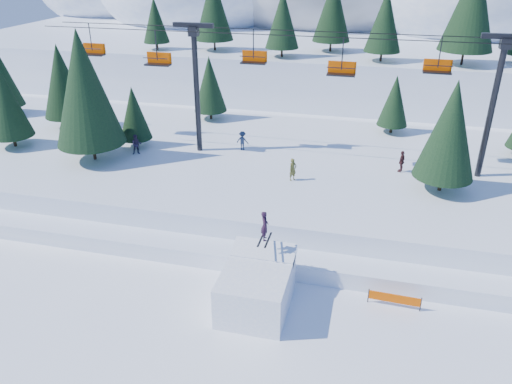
% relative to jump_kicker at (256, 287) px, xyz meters
% --- Properties ---
extents(ground, '(160.00, 160.00, 0.00)m').
position_rel_jump_kicker_xyz_m(ground, '(0.20, -2.28, -1.32)').
color(ground, white).
rests_on(ground, ground).
extents(mid_shelf, '(70.00, 22.00, 2.50)m').
position_rel_jump_kicker_xyz_m(mid_shelf, '(0.20, 15.72, -0.07)').
color(mid_shelf, white).
rests_on(mid_shelf, ground).
extents(berm, '(70.00, 6.00, 1.10)m').
position_rel_jump_kicker_xyz_m(berm, '(0.20, 5.72, -0.77)').
color(berm, white).
rests_on(berm, ground).
extents(mountain_ridge, '(119.00, 60.00, 26.46)m').
position_rel_jump_kicker_xyz_m(mountain_ridge, '(-4.88, 71.07, 8.32)').
color(mountain_ridge, white).
rests_on(mountain_ridge, ground).
extents(jump_kicker, '(3.58, 4.88, 5.22)m').
position_rel_jump_kicker_xyz_m(jump_kicker, '(0.00, 0.00, 0.00)').
color(jump_kicker, white).
rests_on(jump_kicker, ground).
extents(chairlift, '(46.00, 3.21, 10.28)m').
position_rel_jump_kicker_xyz_m(chairlift, '(1.30, 15.77, 8.00)').
color(chairlift, black).
rests_on(chairlift, mid_shelf).
extents(conifer_stand, '(63.76, 16.55, 10.22)m').
position_rel_jump_kicker_xyz_m(conifer_stand, '(3.03, 15.80, 5.88)').
color(conifer_stand, black).
rests_on(conifer_stand, mid_shelf).
extents(distant_skiers, '(31.38, 7.76, 1.80)m').
position_rel_jump_kicker_xyz_m(distant_skiers, '(0.96, 15.62, 2.02)').
color(distant_skiers, '#1E3236').
rests_on(distant_skiers, mid_shelf).
extents(banner_near, '(2.86, 0.18, 0.90)m').
position_rel_jump_kicker_xyz_m(banner_near, '(7.37, 1.83, -0.78)').
color(banner_near, black).
rests_on(banner_near, ground).
extents(banner_far, '(2.81, 0.60, 0.90)m').
position_rel_jump_kicker_xyz_m(banner_far, '(12.10, 4.13, -0.78)').
color(banner_far, black).
rests_on(banner_far, ground).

